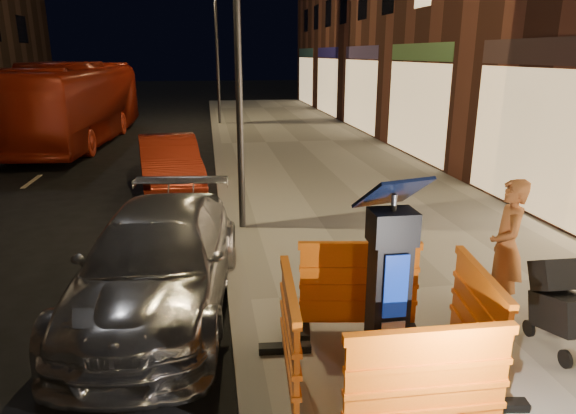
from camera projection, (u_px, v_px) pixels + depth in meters
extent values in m
plane|color=black|center=(240.00, 311.00, 6.79)|extent=(120.00, 120.00, 0.00)
cube|color=gray|center=(453.00, 290.00, 7.21)|extent=(6.00, 60.00, 0.15)
cube|color=slate|center=(240.00, 306.00, 6.77)|extent=(0.30, 60.00, 0.15)
cube|color=black|center=(389.00, 289.00, 4.86)|extent=(0.68, 0.68, 1.96)
cube|color=#E3600D|center=(426.00, 390.00, 4.08)|extent=(1.42, 0.61, 1.09)
cube|color=#E3600D|center=(358.00, 287.00, 5.88)|extent=(1.48, 0.79, 1.09)
cube|color=#E3600D|center=(290.00, 337.00, 4.84)|extent=(0.68, 1.44, 1.09)
cube|color=#E3600D|center=(477.00, 322.00, 5.12)|extent=(0.77, 1.47, 1.09)
imported|color=#B2B2B7|center=(162.00, 307.00, 6.88)|extent=(2.36, 4.74, 1.32)
imported|color=maroon|center=(171.00, 188.00, 12.93)|extent=(1.92, 4.10, 1.30)
imported|color=maroon|center=(80.00, 143.00, 19.42)|extent=(3.13, 10.81, 2.97)
imported|color=#9F5729|center=(507.00, 247.00, 6.23)|extent=(0.61, 0.73, 1.71)
cube|color=black|center=(566.00, 309.00, 5.52)|extent=(0.52, 0.78, 0.96)
cylinder|color=#3F3F44|center=(238.00, 60.00, 8.76)|extent=(0.12, 0.12, 6.00)
cylinder|color=#3F3F44|center=(217.00, 56.00, 22.95)|extent=(0.12, 0.12, 6.00)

